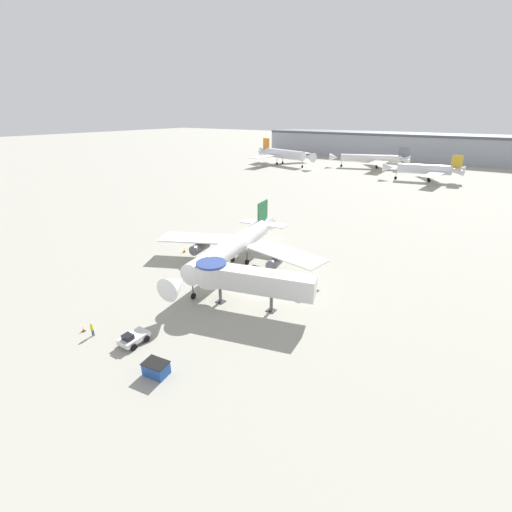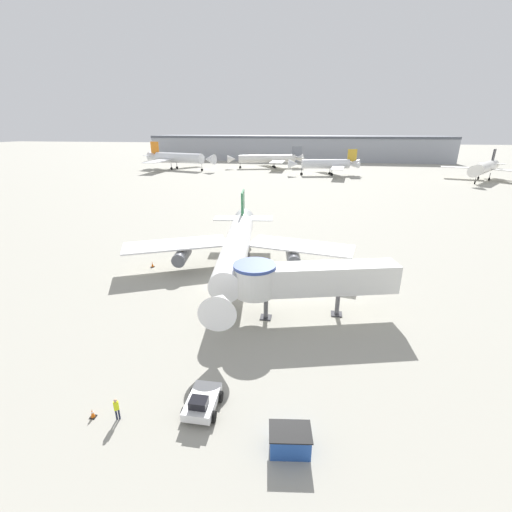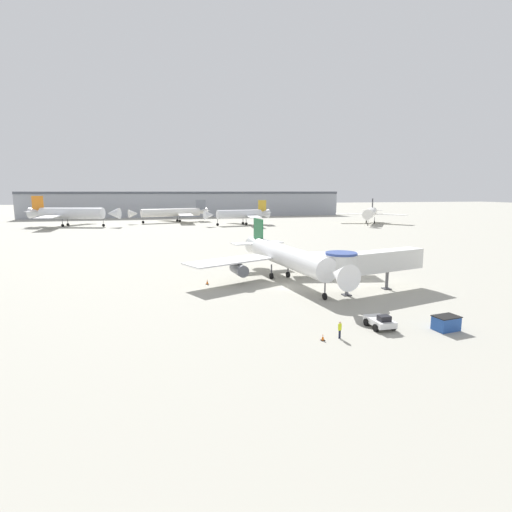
% 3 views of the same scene
% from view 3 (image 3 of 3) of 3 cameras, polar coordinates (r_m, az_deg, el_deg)
% --- Properties ---
extents(ground_plane, '(800.00, 800.00, 0.00)m').
position_cam_3_polar(ground_plane, '(57.95, 4.30, -4.41)').
color(ground_plane, '#9E9B8E').
extents(main_airplane, '(30.87, 31.23, 8.84)m').
position_cam_3_polar(main_airplane, '(61.13, 4.22, -0.10)').
color(main_airplane, white).
rests_on(main_airplane, ground_plane).
extents(jet_bridge, '(15.94, 6.93, 5.85)m').
position_cam_3_polar(jet_bridge, '(56.10, 15.78, -0.84)').
color(jet_bridge, silver).
rests_on(jet_bridge, ground_plane).
extents(pushback_tug_white, '(2.30, 3.30, 1.50)m').
position_cam_3_polar(pushback_tug_white, '(42.55, 17.33, -8.92)').
color(pushback_tug_white, silver).
rests_on(pushback_tug_white, ground_plane).
extents(service_container_blue, '(2.70, 2.05, 1.44)m').
position_cam_3_polar(service_container_blue, '(44.35, 25.51, -8.63)').
color(service_container_blue, '#234C9E').
rests_on(service_container_blue, ground_plane).
extents(traffic_cone_apron_front, '(0.39, 0.39, 0.65)m').
position_cam_3_polar(traffic_cone_apron_front, '(38.11, 9.53, -11.38)').
color(traffic_cone_apron_front, black).
rests_on(traffic_cone_apron_front, ground_plane).
extents(traffic_cone_port_wing, '(0.48, 0.48, 0.80)m').
position_cam_3_polar(traffic_cone_port_wing, '(59.67, -6.98, -3.68)').
color(traffic_cone_port_wing, black).
rests_on(traffic_cone_port_wing, ground_plane).
extents(ground_crew_marshaller, '(0.37, 0.32, 1.65)m').
position_cam_3_polar(ground_crew_marshaller, '(38.70, 11.89, -10.12)').
color(ground_crew_marshaller, '#1E2338').
rests_on(ground_crew_marshaller, ground_plane).
extents(background_jet_orange_tail, '(35.79, 37.17, 11.89)m').
position_cam_3_polar(background_jet_orange_tail, '(172.56, -25.00, 5.56)').
color(background_jet_orange_tail, silver).
rests_on(background_jet_orange_tail, ground_plane).
extents(background_jet_gold_tail, '(28.32, 30.80, 10.01)m').
position_cam_3_polar(background_jet_gold_tail, '(163.57, -2.21, 5.99)').
color(background_jet_gold_tail, silver).
rests_on(background_jet_gold_tail, ground_plane).
extents(background_jet_black_tail, '(26.59, 27.55, 10.50)m').
position_cam_3_polar(background_jet_black_tail, '(177.03, 16.03, 5.95)').
color(background_jet_black_tail, white).
rests_on(background_jet_black_tail, ground_plane).
extents(background_jet_gray_tail, '(35.40, 32.63, 9.74)m').
position_cam_3_polar(background_jet_gray_tail, '(182.54, -11.76, 6.11)').
color(background_jet_gray_tail, white).
rests_on(background_jet_gray_tail, ground_plane).
extents(terminal_building, '(168.14, 27.14, 13.49)m').
position_cam_3_polar(terminal_building, '(229.23, -9.69, 7.38)').
color(terminal_building, '#999EA8').
rests_on(terminal_building, ground_plane).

